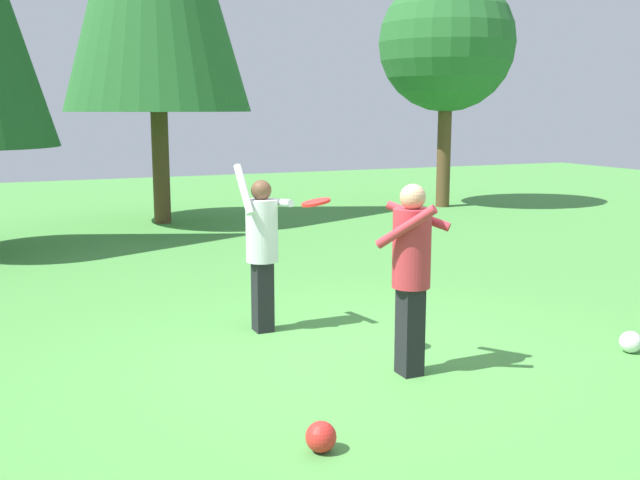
# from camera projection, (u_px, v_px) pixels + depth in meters

# --- Properties ---
(ground_plane) EXTENTS (40.00, 40.00, 0.00)m
(ground_plane) POSITION_uv_depth(u_px,v_px,m) (358.00, 361.00, 7.14)
(ground_plane) COLOR #4C9342
(person_thrower) EXTENTS (0.53, 0.57, 1.79)m
(person_thrower) POSITION_uv_depth(u_px,v_px,m) (262.00, 242.00, 7.94)
(person_thrower) COLOR black
(person_thrower) RESTS_ON ground_plane
(person_catcher) EXTENTS (0.74, 0.74, 1.72)m
(person_catcher) POSITION_uv_depth(u_px,v_px,m) (411.00, 263.00, 6.61)
(person_catcher) COLOR black
(person_catcher) RESTS_ON ground_plane
(frisbee) EXTENTS (0.31, 0.31, 0.08)m
(frisbee) POSITION_uv_depth(u_px,v_px,m) (316.00, 202.00, 6.85)
(frisbee) COLOR red
(ball_white) EXTENTS (0.21, 0.21, 0.21)m
(ball_white) POSITION_uv_depth(u_px,v_px,m) (631.00, 342.00, 7.36)
(ball_white) COLOR white
(ball_white) RESTS_ON ground_plane
(ball_red) EXTENTS (0.22, 0.22, 0.22)m
(ball_red) POSITION_uv_depth(u_px,v_px,m) (321.00, 437.00, 5.23)
(ball_red) COLOR red
(ball_red) RESTS_ON ground_plane
(tree_far_right) EXTENTS (3.20, 3.20, 5.47)m
(tree_far_right) POSITION_uv_depth(u_px,v_px,m) (447.00, 44.00, 17.65)
(tree_far_right) COLOR brown
(tree_far_right) RESTS_ON ground_plane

